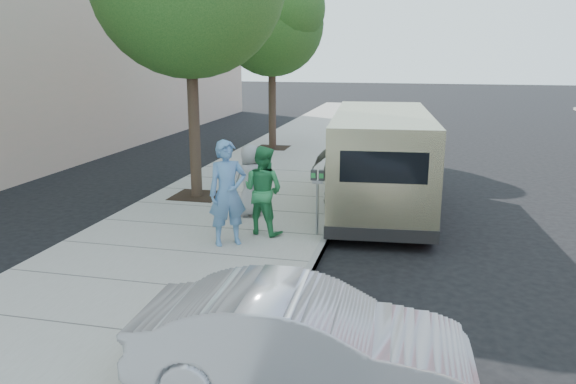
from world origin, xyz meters
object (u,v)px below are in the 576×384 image
object	(u,v)px
parking_meter	(318,188)
person_gray_shirt	(250,180)
person_striped_polo	(333,169)
person_green_shirt	(263,190)
person_officer	(228,193)
tree_far	(273,19)
van	(381,159)
sedan	(301,342)

from	to	relation	value
parking_meter	person_gray_shirt	distance (m)	1.97
parking_meter	person_striped_polo	size ratio (longest dim) A/B	0.77
person_green_shirt	person_officer	bearing A→B (deg)	76.76
tree_far	person_green_shirt	xyz separation A→B (m)	(2.43, -10.13, -3.84)
person_gray_shirt	person_officer	bearing A→B (deg)	61.73
parking_meter	van	xyz separation A→B (m)	(1.04, 2.63, 0.14)
parking_meter	person_officer	bearing A→B (deg)	-148.09
tree_far	sedan	distance (m)	16.25
tree_far	person_green_shirt	world-z (taller)	tree_far
tree_far	van	size ratio (longest dim) A/B	1.00
parking_meter	person_green_shirt	world-z (taller)	person_green_shirt
parking_meter	person_gray_shirt	size ratio (longest dim) A/B	0.82
tree_far	sedan	world-z (taller)	tree_far
sedan	person_striped_polo	size ratio (longest dim) A/B	2.18
tree_far	parking_meter	bearing A→B (deg)	-70.66
tree_far	parking_meter	world-z (taller)	tree_far
sedan	person_striped_polo	xyz separation A→B (m)	(-0.80, 7.45, 0.39)
van	person_officer	bearing A→B (deg)	-130.74
van	person_striped_polo	world-z (taller)	van
tree_far	person_striped_polo	distance (m)	9.24
tree_far	person_gray_shirt	world-z (taller)	tree_far
van	person_gray_shirt	world-z (taller)	van
sedan	person_green_shirt	size ratio (longest dim) A/B	2.10
person_green_shirt	person_gray_shirt	bearing A→B (deg)	-44.34
tree_far	van	bearing A→B (deg)	-58.29
van	person_gray_shirt	distance (m)	3.20
sedan	person_green_shirt	distance (m)	5.31
van	person_green_shirt	bearing A→B (deg)	-132.17
person_gray_shirt	person_striped_polo	world-z (taller)	person_striped_polo
tree_far	person_striped_polo	bearing A→B (deg)	-65.69
parking_meter	person_gray_shirt	xyz separation A→B (m)	(-1.69, 0.99, -0.15)
parking_meter	person_gray_shirt	bearing A→B (deg)	150.32
van	person_striped_polo	bearing A→B (deg)	-169.83
person_officer	person_striped_polo	world-z (taller)	person_officer
sedan	person_gray_shirt	size ratio (longest dim) A/B	2.32
tree_far	person_striped_polo	size ratio (longest dim) A/B	3.78
person_green_shirt	person_gray_shirt	distance (m)	1.29
person_gray_shirt	van	bearing A→B (deg)	178.32
person_officer	tree_far	bearing A→B (deg)	67.31
tree_far	sedan	xyz separation A→B (m)	(4.25, -15.10, -4.27)
parking_meter	person_officer	size ratio (longest dim) A/B	0.66
person_gray_shirt	person_striped_polo	distance (m)	2.12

